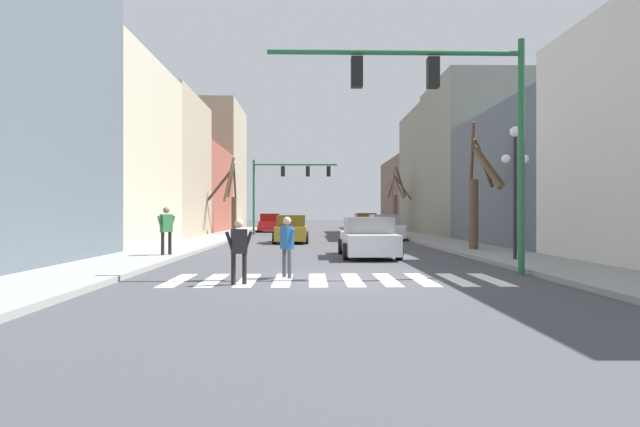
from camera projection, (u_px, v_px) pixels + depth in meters
ground_plane at (335, 279)px, 13.12m from camera, size 240.00×240.00×0.00m
sidewalk_left at (69, 277)px, 12.97m from camera, size 2.93×90.00×0.15m
sidewalk_right at (595, 275)px, 13.27m from camera, size 2.93×90.00×0.15m
building_row_left at (154, 160)px, 34.53m from camera, size 6.00×54.52×13.79m
building_row_right at (476, 174)px, 36.03m from camera, size 6.00×56.01×11.27m
crosswalk_stripes at (335, 280)px, 12.90m from camera, size 8.55×2.60×0.01m
traffic_signal_near at (449, 103)px, 13.80m from camera, size 7.14×0.28×6.57m
traffic_signal_far at (285, 179)px, 40.93m from camera, size 6.92×0.28×6.14m
street_lamp_right_corner at (515, 166)px, 17.13m from camera, size 0.95×0.36×4.57m
car_at_intersection at (368, 238)px, 19.76m from camera, size 2.18×4.59×1.57m
car_parked_right_near at (291, 230)px, 29.28m from camera, size 2.02×4.11×1.63m
car_driving_toward_lane at (385, 228)px, 32.71m from camera, size 2.13×4.81×1.66m
car_parked_right_mid at (365, 224)px, 44.18m from camera, size 2.14×4.58×1.76m
car_parked_left_mid at (270, 223)px, 46.41m from camera, size 2.10×4.11×1.72m
pedestrian_near_right_corner at (287, 242)px, 13.30m from camera, size 0.44×0.64×1.63m
pedestrian_waiting_at_curb at (239, 246)px, 12.05m from camera, size 0.67×0.32×1.58m
pedestrian_on_left_sidewalk at (166, 226)px, 18.94m from camera, size 0.59×0.65×1.82m
street_tree_left_near at (231, 198)px, 38.20m from camera, size 2.24×3.45×5.90m
street_tree_right_near at (396, 201)px, 43.32m from camera, size 2.23×3.96×5.72m
street_tree_left_far at (478, 194)px, 22.02m from camera, size 1.54×2.89×5.66m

